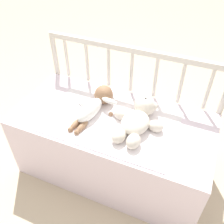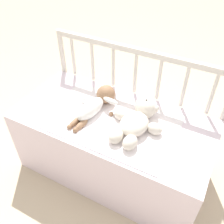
# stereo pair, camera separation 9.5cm
# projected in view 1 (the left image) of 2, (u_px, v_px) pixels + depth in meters

# --- Properties ---
(ground_plane) EXTENTS (12.00, 12.00, 0.00)m
(ground_plane) POSITION_uv_depth(u_px,v_px,m) (113.00, 167.00, 1.86)
(ground_plane) COLOR #C6B293
(crib_mattress) EXTENTS (1.24, 0.60, 0.50)m
(crib_mattress) POSITION_uv_depth(u_px,v_px,m) (113.00, 145.00, 1.70)
(crib_mattress) COLOR silver
(crib_mattress) RESTS_ON ground_plane
(crib_rail) EXTENTS (1.24, 0.04, 0.82)m
(crib_rail) POSITION_uv_depth(u_px,v_px,m) (131.00, 80.00, 1.70)
(crib_rail) COLOR beige
(crib_rail) RESTS_ON ground_plane
(blanket) EXTENTS (0.79, 0.50, 0.01)m
(blanket) POSITION_uv_depth(u_px,v_px,m) (111.00, 121.00, 1.51)
(blanket) COLOR white
(blanket) RESTS_ON crib_mattress
(teddy_bear) EXTENTS (0.31, 0.39, 0.13)m
(teddy_bear) POSITION_uv_depth(u_px,v_px,m) (138.00, 119.00, 1.46)
(teddy_bear) COLOR silver
(teddy_bear) RESTS_ON crib_mattress
(baby) EXTENTS (0.27, 0.41, 0.12)m
(baby) POSITION_uv_depth(u_px,v_px,m) (95.00, 104.00, 1.56)
(baby) COLOR white
(baby) RESTS_ON crib_mattress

